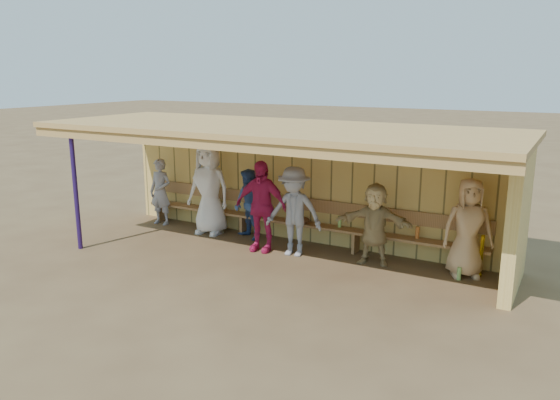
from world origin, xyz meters
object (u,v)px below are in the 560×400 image
at_px(player_a, 161,192).
at_px(player_h, 468,228).
at_px(player_f, 375,224).
at_px(player_c, 249,205).
at_px(bench, 298,217).
at_px(player_b, 209,189).
at_px(player_d, 261,206).
at_px(player_e, 294,212).

bearing_deg(player_a, player_h, -2.31).
height_order(player_a, player_f, player_a).
distance_m(player_a, player_c, 2.41).
bearing_deg(bench, player_c, -163.00).
height_order(player_b, bench, player_b).
height_order(player_d, player_e, player_d).
distance_m(player_a, bench, 3.43).
bearing_deg(player_c, player_d, -16.85).
relative_size(player_a, player_h, 0.89).
xyz_separation_m(player_b, bench, (1.98, 0.37, -0.47)).
bearing_deg(player_h, player_a, 155.85).
xyz_separation_m(player_a, player_f, (5.22, -0.18, -0.01)).
bearing_deg(player_c, player_h, 24.04).
relative_size(player_a, player_d, 0.85).
bearing_deg(player_b, bench, 5.85).
distance_m(player_c, bench, 1.07).
distance_m(player_e, player_h, 3.14).
bearing_deg(player_b, player_h, -4.00).
bearing_deg(player_f, bench, 156.82).
bearing_deg(player_a, player_e, -9.43).
relative_size(player_a, player_f, 1.01).
distance_m(player_b, player_f, 3.80).
bearing_deg(player_c, player_a, -155.96).
bearing_deg(player_d, player_e, -0.50).
relative_size(player_b, player_f, 1.32).
distance_m(player_c, player_d, 0.82).
height_order(player_b, player_c, player_b).
xyz_separation_m(player_c, player_h, (4.41, 0.00, 0.12)).
bearing_deg(player_a, player_c, -2.31).
relative_size(player_h, bench, 0.23).
bearing_deg(player_b, player_d, -21.00).
bearing_deg(player_e, player_f, 3.42).
xyz_separation_m(player_c, player_d, (0.61, -0.53, 0.16)).
height_order(player_d, player_h, player_d).
xyz_separation_m(player_c, player_e, (1.30, -0.46, 0.12)).
bearing_deg(player_d, player_h, 2.29).
bearing_deg(bench, player_d, -115.16).
relative_size(player_b, player_e, 1.15).
relative_size(player_f, bench, 0.20).
xyz_separation_m(player_h, bench, (-3.41, 0.31, -0.33)).
distance_m(player_c, player_f, 2.82).
distance_m(player_e, player_f, 1.54).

